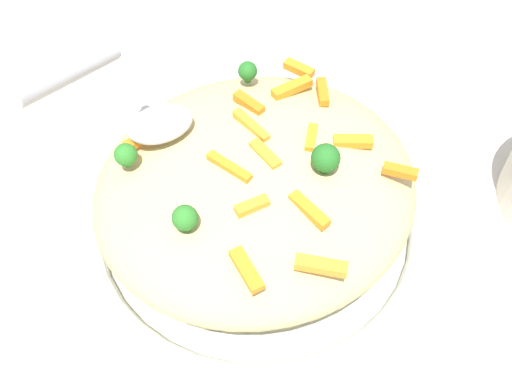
% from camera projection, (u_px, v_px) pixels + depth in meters
% --- Properties ---
extents(ground_plane, '(2.40, 2.40, 0.00)m').
position_uv_depth(ground_plane, '(256.00, 235.00, 0.60)').
color(ground_plane, beige).
extents(serving_bowl, '(0.31, 0.31, 0.04)m').
position_uv_depth(serving_bowl, '(256.00, 223.00, 0.58)').
color(serving_bowl, silver).
rests_on(serving_bowl, ground_plane).
extents(pasta_mound, '(0.28, 0.26, 0.08)m').
position_uv_depth(pasta_mound, '(256.00, 188.00, 0.54)').
color(pasta_mound, '#D1BA7A').
rests_on(pasta_mound, serving_bowl).
extents(carrot_piece_0, '(0.02, 0.04, 0.01)m').
position_uv_depth(carrot_piece_0, '(309.00, 210.00, 0.48)').
color(carrot_piece_0, orange).
rests_on(carrot_piece_0, pasta_mound).
extents(carrot_piece_1, '(0.02, 0.03, 0.01)m').
position_uv_depth(carrot_piece_1, '(323.00, 92.00, 0.56)').
color(carrot_piece_1, orange).
rests_on(carrot_piece_1, pasta_mound).
extents(carrot_piece_2, '(0.02, 0.04, 0.01)m').
position_uv_depth(carrot_piece_2, '(230.00, 168.00, 0.50)').
color(carrot_piece_2, orange).
rests_on(carrot_piece_2, pasta_mound).
extents(carrot_piece_3, '(0.03, 0.02, 0.01)m').
position_uv_depth(carrot_piece_3, '(142.00, 138.00, 0.53)').
color(carrot_piece_3, orange).
rests_on(carrot_piece_3, pasta_mound).
extents(carrot_piece_4, '(0.02, 0.03, 0.01)m').
position_uv_depth(carrot_piece_4, '(249.00, 103.00, 0.55)').
color(carrot_piece_4, orange).
rests_on(carrot_piece_4, pasta_mound).
extents(carrot_piece_5, '(0.03, 0.01, 0.01)m').
position_uv_depth(carrot_piece_5, '(252.00, 206.00, 0.48)').
color(carrot_piece_5, orange).
rests_on(carrot_piece_5, pasta_mound).
extents(carrot_piece_6, '(0.02, 0.03, 0.01)m').
position_uv_depth(carrot_piece_6, '(264.00, 153.00, 0.51)').
color(carrot_piece_6, orange).
rests_on(carrot_piece_6, pasta_mound).
extents(carrot_piece_7, '(0.01, 0.04, 0.01)m').
position_uv_depth(carrot_piece_7, '(246.00, 270.00, 0.45)').
color(carrot_piece_7, orange).
rests_on(carrot_piece_7, pasta_mound).
extents(carrot_piece_8, '(0.02, 0.03, 0.01)m').
position_uv_depth(carrot_piece_8, '(312.00, 138.00, 0.52)').
color(carrot_piece_8, orange).
rests_on(carrot_piece_8, pasta_mound).
extents(carrot_piece_9, '(0.03, 0.03, 0.01)m').
position_uv_depth(carrot_piece_9, '(400.00, 171.00, 0.51)').
color(carrot_piece_9, orange).
rests_on(carrot_piece_9, pasta_mound).
extents(carrot_piece_10, '(0.02, 0.04, 0.01)m').
position_uv_depth(carrot_piece_10, '(251.00, 126.00, 0.53)').
color(carrot_piece_10, orange).
rests_on(carrot_piece_10, pasta_mound).
extents(carrot_piece_11, '(0.03, 0.02, 0.01)m').
position_uv_depth(carrot_piece_11, '(353.00, 141.00, 0.53)').
color(carrot_piece_11, orange).
rests_on(carrot_piece_11, pasta_mound).
extents(carrot_piece_12, '(0.04, 0.03, 0.01)m').
position_uv_depth(carrot_piece_12, '(325.00, 264.00, 0.46)').
color(carrot_piece_12, orange).
rests_on(carrot_piece_12, pasta_mound).
extents(carrot_piece_13, '(0.04, 0.01, 0.01)m').
position_uv_depth(carrot_piece_13, '(292.00, 88.00, 0.56)').
color(carrot_piece_13, orange).
rests_on(carrot_piece_13, pasta_mound).
extents(carrot_piece_14, '(0.02, 0.03, 0.01)m').
position_uv_depth(carrot_piece_14, '(299.00, 69.00, 0.58)').
color(carrot_piece_14, orange).
rests_on(carrot_piece_14, pasta_mound).
extents(broccoli_floret_0, '(0.02, 0.02, 0.02)m').
position_uv_depth(broccoli_floret_0, '(126.00, 155.00, 0.51)').
color(broccoli_floret_0, '#296820').
rests_on(broccoli_floret_0, pasta_mound).
extents(broccoli_floret_1, '(0.02, 0.02, 0.03)m').
position_uv_depth(broccoli_floret_1, '(326.00, 158.00, 0.49)').
color(broccoli_floret_1, '#205B1C').
rests_on(broccoli_floret_1, pasta_mound).
extents(broccoli_floret_2, '(0.02, 0.02, 0.02)m').
position_uv_depth(broccoli_floret_2, '(185.00, 218.00, 0.47)').
color(broccoli_floret_2, '#296820').
rests_on(broccoli_floret_2, pasta_mound).
extents(broccoli_floret_3, '(0.02, 0.02, 0.02)m').
position_uv_depth(broccoli_floret_3, '(248.00, 71.00, 0.56)').
color(broccoli_floret_3, '#205B1C').
rests_on(broccoli_floret_3, pasta_mound).
extents(serving_spoon, '(0.13, 0.12, 0.09)m').
position_uv_depth(serving_spoon, '(129.00, 107.00, 0.52)').
color(serving_spoon, '#B7B7BC').
rests_on(serving_spoon, pasta_mound).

